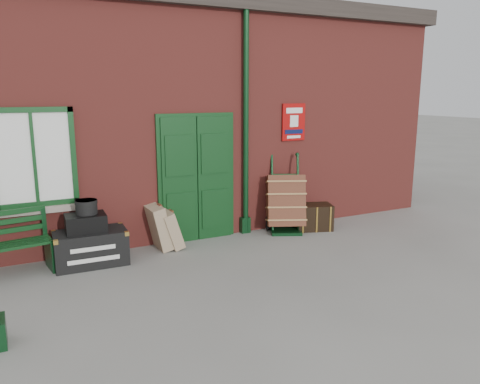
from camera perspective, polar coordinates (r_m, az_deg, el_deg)
ground at (r=7.42m, az=1.22°, el=-8.55°), size 80.00×80.00×0.00m
station_building at (r=10.17m, az=-8.03°, el=9.44°), size 10.30×4.30×4.36m
houdini_trunk at (r=7.60m, az=-17.72°, el=-6.49°), size 1.09×0.62×0.54m
strongbox at (r=7.47m, az=-18.29°, el=-3.61°), size 0.60×0.45×0.27m
hatbox at (r=7.45m, az=-18.22°, el=-1.74°), size 0.33×0.33×0.21m
suitcase_back at (r=8.02m, az=-9.83°, el=-4.25°), size 0.38×0.54×0.77m
suitcase_front at (r=8.04m, az=-8.49°, el=-4.54°), size 0.38×0.49×0.66m
porter_trolley at (r=8.94m, az=5.53°, el=-1.24°), size 0.94×0.97×1.45m
dark_trunk at (r=9.17m, az=8.94°, el=-3.01°), size 0.79×0.64×0.49m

